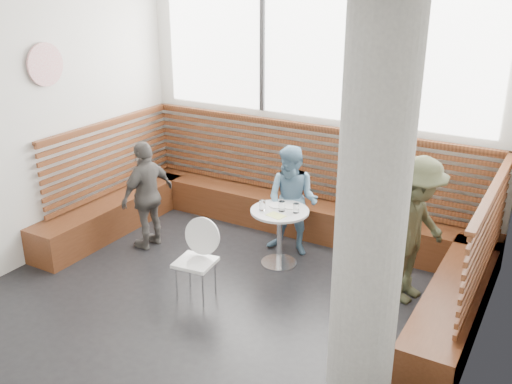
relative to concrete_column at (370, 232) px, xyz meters
The scene contains 15 objects.
room 1.95m from the concrete_column, 161.90° to the left, with size 5.00×5.00×3.20m.
booth 3.24m from the concrete_column, 127.94° to the left, with size 5.00×2.50×1.44m.
concrete_column is the anchor object (origin of this frame).
wall_art 4.48m from the concrete_column, 166.94° to the left, with size 0.50×0.50×0.03m, color white.
cafe_table 2.77m from the concrete_column, 131.90° to the left, with size 0.69×0.69×0.71m.
cafe_chair 2.53m from the concrete_column, 158.25° to the left, with size 0.41×0.40×0.86m.
adult_man 2.08m from the concrete_column, 94.10° to the left, with size 1.03×0.59×1.60m, color #41462E.
child_back 2.97m from the concrete_column, 127.25° to the left, with size 0.67×0.52×1.37m, color #5D85A2.
child_left 3.80m from the concrete_column, 155.81° to the left, with size 0.81×0.34×1.39m, color #534F4B.
plate_near 2.81m from the concrete_column, 131.84° to the left, with size 0.20×0.20×0.01m, color white.
plate_far 2.75m from the concrete_column, 128.65° to the left, with size 0.19×0.19×0.01m, color white.
glass_left 2.72m from the concrete_column, 136.32° to the left, with size 0.07×0.07×0.12m, color white.
glass_mid 2.64m from the concrete_column, 131.58° to the left, with size 0.08×0.08×0.12m, color white.
glass_right 2.57m from the concrete_column, 128.06° to the left, with size 0.07×0.07×0.11m, color white.
menu_card 2.55m from the concrete_column, 133.91° to the left, with size 0.20×0.14×0.00m, color #A5C64C.
Camera 1 is at (2.97, -4.14, 3.31)m, focal length 40.00 mm.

